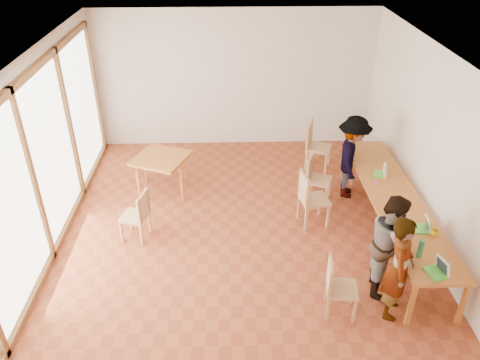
{
  "coord_description": "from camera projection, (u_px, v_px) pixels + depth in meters",
  "views": [
    {
      "loc": [
        -0.18,
        -5.76,
        4.83
      ],
      "look_at": [
        0.01,
        0.46,
        1.1
      ],
      "focal_mm": 35.0,
      "sensor_mm": 36.0,
      "label": 1
    }
  ],
  "objects": [
    {
      "name": "clear_glass",
      "position": [
        396.0,
        218.0,
        6.9
      ],
      "size": [
        0.07,
        0.07,
        0.09
      ],
      "primitive_type": "cylinder",
      "color": "silver",
      "rests_on": "communal_table"
    },
    {
      "name": "person_mid",
      "position": [
        391.0,
        244.0,
        6.42
      ],
      "size": [
        0.72,
        0.85,
        1.54
      ],
      "primitive_type": "imported",
      "rotation": [
        0.0,
        0.0,
        1.36
      ],
      "color": "gray",
      "rests_on": "ground"
    },
    {
      "name": "pink_phone",
      "position": [
        376.0,
        183.0,
        7.84
      ],
      "size": [
        0.05,
        0.1,
        0.01
      ],
      "primitive_type": "cube",
      "color": "#DD3A91",
      "rests_on": "communal_table"
    },
    {
      "name": "chair_mid",
      "position": [
        309.0,
        194.0,
        7.83
      ],
      "size": [
        0.53,
        0.53,
        0.52
      ],
      "rotation": [
        0.0,
        0.0,
        0.18
      ],
      "color": "tan",
      "rests_on": "ground"
    },
    {
      "name": "chair_far",
      "position": [
        315.0,
        173.0,
        8.52
      ],
      "size": [
        0.55,
        0.55,
        0.48
      ],
      "rotation": [
        0.0,
        0.0,
        -0.38
      ],
      "color": "tan",
      "rests_on": "ground"
    },
    {
      "name": "side_table",
      "position": [
        161.0,
        161.0,
        8.68
      ],
      "size": [
        0.9,
        0.9,
        0.75
      ],
      "rotation": [
        0.0,
        0.0,
        -0.39
      ],
      "color": "#C5722B",
      "rests_on": "ground"
    },
    {
      "name": "chair_empty",
      "position": [
        314.0,
        141.0,
        9.52
      ],
      "size": [
        0.6,
        0.6,
        0.53
      ],
      "rotation": [
        0.0,
        0.0,
        -0.36
      ],
      "color": "tan",
      "rests_on": "ground"
    },
    {
      "name": "laptop_far",
      "position": [
        382.0,
        172.0,
        8.04
      ],
      "size": [
        0.29,
        0.3,
        0.21
      ],
      "rotation": [
        0.0,
        0.0,
        -0.41
      ],
      "color": "#50D23E",
      "rests_on": "communal_table"
    },
    {
      "name": "person_near",
      "position": [
        399.0,
        268.0,
        6.01
      ],
      "size": [
        0.55,
        0.66,
        1.53
      ],
      "primitive_type": "imported",
      "rotation": [
        0.0,
        0.0,
        1.19
      ],
      "color": "gray",
      "rests_on": "ground"
    },
    {
      "name": "laptop_mid",
      "position": [
        424.0,
        226.0,
        6.72
      ],
      "size": [
        0.24,
        0.27,
        0.2
      ],
      "rotation": [
        0.0,
        0.0,
        -0.13
      ],
      "color": "#50D23E",
      "rests_on": "communal_table"
    },
    {
      "name": "ground",
      "position": [
        240.0,
        254.0,
        7.43
      ],
      "size": [
        8.0,
        8.0,
        0.0
      ],
      "primitive_type": "plane",
      "color": "#984525",
      "rests_on": "ground"
    },
    {
      "name": "wall_right",
      "position": [
        448.0,
        169.0,
        6.74
      ],
      "size": [
        0.1,
        8.0,
        3.0
      ],
      "primitive_type": "cube",
      "color": "beige",
      "rests_on": "ground"
    },
    {
      "name": "communal_table",
      "position": [
        394.0,
        199.0,
        7.51
      ],
      "size": [
        0.8,
        4.0,
        0.75
      ],
      "color": "#C5722B",
      "rests_on": "ground"
    },
    {
      "name": "green_bottle",
      "position": [
        421.0,
        249.0,
        6.15
      ],
      "size": [
        0.07,
        0.07,
        0.28
      ],
      "primitive_type": "cylinder",
      "color": "#25824D",
      "rests_on": "communal_table"
    },
    {
      "name": "black_pouch",
      "position": [
        399.0,
        240.0,
        6.46
      ],
      "size": [
        0.16,
        0.26,
        0.09
      ],
      "primitive_type": "cube",
      "color": "black",
      "rests_on": "communal_table"
    },
    {
      "name": "chair_near",
      "position": [
        336.0,
        282.0,
        6.13
      ],
      "size": [
        0.45,
        0.45,
        0.46
      ],
      "rotation": [
        0.0,
        0.0,
        -0.14
      ],
      "color": "tan",
      "rests_on": "ground"
    },
    {
      "name": "yellow_mug",
      "position": [
        435.0,
        233.0,
        6.6
      ],
      "size": [
        0.14,
        0.14,
        0.09
      ],
      "primitive_type": "imported",
      "rotation": [
        0.0,
        0.0,
        0.42
      ],
      "color": "yellow",
      "rests_on": "communal_table"
    },
    {
      "name": "laptop_near",
      "position": [
        439.0,
        269.0,
        5.92
      ],
      "size": [
        0.29,
        0.31,
        0.22
      ],
      "rotation": [
        0.0,
        0.0,
        0.28
      ],
      "color": "#50D23E",
      "rests_on": "communal_table"
    },
    {
      "name": "person_far",
      "position": [
        352.0,
        157.0,
        8.53
      ],
      "size": [
        0.81,
        1.14,
        1.59
      ],
      "primitive_type": "imported",
      "rotation": [
        0.0,
        0.0,
        1.34
      ],
      "color": "gray",
      "rests_on": "ground"
    },
    {
      "name": "window_wall",
      "position": [
        30.0,
        176.0,
        6.58
      ],
      "size": [
        0.1,
        8.0,
        3.0
      ],
      "primitive_type": "cube",
      "color": "white",
      "rests_on": "ground"
    },
    {
      "name": "condiment_cup",
      "position": [
        391.0,
        201.0,
        7.33
      ],
      "size": [
        0.08,
        0.08,
        0.06
      ],
      "primitive_type": "cylinder",
      "color": "white",
      "rests_on": "communal_table"
    },
    {
      "name": "wall_back",
      "position": [
        234.0,
        80.0,
        10.08
      ],
      "size": [
        6.0,
        0.1,
        3.0
      ],
      "primitive_type": "cube",
      "color": "beige",
      "rests_on": "ground"
    },
    {
      "name": "ceiling",
      "position": [
        240.0,
        68.0,
        5.87
      ],
      "size": [
        6.0,
        8.0,
        0.04
      ],
      "primitive_type": "cube",
      "color": "white",
      "rests_on": "wall_back"
    },
    {
      "name": "chair_spare",
      "position": [
        139.0,
        211.0,
        7.52
      ],
      "size": [
        0.5,
        0.5,
        0.46
      ],
      "rotation": [
        0.0,
        0.0,
        2.88
      ],
      "color": "tan",
      "rests_on": "ground"
    }
  ]
}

